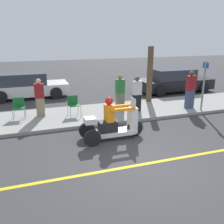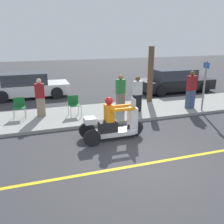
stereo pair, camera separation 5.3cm
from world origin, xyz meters
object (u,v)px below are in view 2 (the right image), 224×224
Objects in this scene: spectator_end_of_line at (191,90)px; street_sign at (204,84)px; motorcycle_trike at (113,124)px; folding_chair_set_back at (74,103)px; spectator_near_curb at (121,93)px; parked_car_lot_left at (174,81)px; tree_trunk at (150,74)px; spectator_far_back at (137,95)px; parked_car_lot_far at (28,86)px; spectator_with_child at (40,98)px; folding_chair_curbside at (19,106)px.

spectator_end_of_line is 0.68m from street_sign.
motorcycle_trike is 2.63× the size of folding_chair_set_back.
parked_car_lot_left is at bearing 33.56° from spectator_near_curb.
motorcycle_trike is 3.01m from spectator_near_curb.
parked_car_lot_left is at bearing 74.20° from street_sign.
parked_car_lot_left is at bearing 68.29° from spectator_end_of_line.
street_sign is at bearing -105.80° from parked_car_lot_left.
folding_chair_set_back is 5.72m from street_sign.
spectator_near_curb is at bearing 1.07° from folding_chair_set_back.
tree_trunk reaches higher than spectator_near_curb.
parked_car_lot_left is 4.50m from street_sign.
folding_chair_set_back is 0.18× the size of parked_car_lot_left.
spectator_far_back is at bearing 164.05° from street_sign.
spectator_near_curb is 5.85m from parked_car_lot_far.
spectator_near_curb is at bearing 167.58° from spectator_end_of_line.
spectator_near_curb is at bearing -152.49° from tree_trunk.
street_sign reaches higher than spectator_with_child.
spectator_with_child is 7.05m from street_sign.
spectator_with_child is 5.46m from tree_trunk.
parked_car_lot_left is 2.06× the size of street_sign.
spectator_far_back is 0.34× the size of parked_car_lot_left.
folding_chair_set_back and folding_chair_curbside have the same top height.
street_sign is (2.82, -0.81, 0.45)m from spectator_far_back.
folding_chair_set_back is at bearing -68.02° from parked_car_lot_far.
folding_chair_set_back is (1.32, -0.32, -0.25)m from spectator_with_child.
parked_car_lot_far is (-1.78, 4.41, 0.03)m from folding_chair_set_back.
parked_car_lot_far is at bearing 171.53° from parked_car_lot_left.
folding_chair_set_back is at bearing -13.51° from spectator_with_child.
spectator_far_back reaches higher than parked_car_lot_left.
motorcycle_trike is at bearing -54.31° from spectator_with_child.
spectator_far_back is 5.33m from parked_car_lot_left.
spectator_far_back is (-2.52, 0.32, -0.08)m from spectator_end_of_line.
folding_chair_set_back is (-5.26, 0.66, -0.32)m from spectator_end_of_line.
tree_trunk is at bearing 27.51° from spectator_near_curb.
parked_car_lot_far is at bearing 144.23° from spectator_end_of_line.
tree_trunk is at bearing 48.96° from motorcycle_trike.
spectator_with_child is 1.38m from folding_chair_set_back.
spectator_far_back is 4.12m from spectator_with_child.
spectator_near_curb is 0.35× the size of parked_car_lot_left.
street_sign is (7.34, -5.56, 0.66)m from parked_car_lot_far.
folding_chair_set_back is at bearing 168.40° from street_sign.
spectator_far_back is 0.70× the size of street_sign.
motorcycle_trike is 1.36× the size of spectator_near_curb.
folding_chair_curbside is 0.30× the size of tree_trunk.
street_sign is (5.56, -1.14, 0.69)m from folding_chair_set_back.
parked_car_lot_far is (-2.60, 7.07, 0.14)m from motorcycle_trike.
tree_trunk is at bearing -29.92° from parked_car_lot_far.
motorcycle_trike is 7.54m from parked_car_lot_far.
spectator_near_curb reaches higher than spectator_with_child.
motorcycle_trike reaches higher than parked_car_lot_left.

